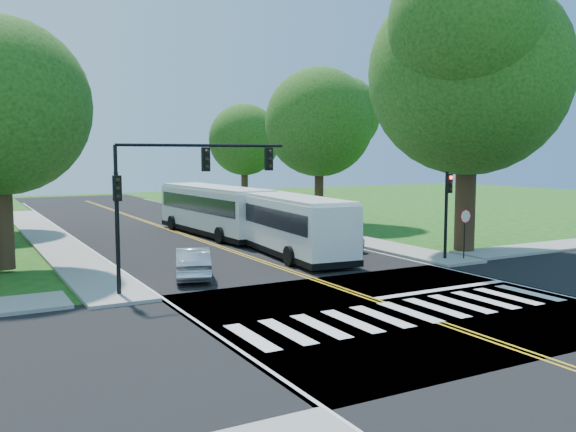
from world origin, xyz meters
TOP-DOWN VIEW (x-y plane):
  - ground at (0.00, 0.00)m, footprint 140.00×140.00m
  - road at (0.00, 18.00)m, footprint 14.00×96.00m
  - cross_road at (0.00, 0.00)m, footprint 60.00×12.00m
  - center_line at (0.00, 22.00)m, footprint 0.36×70.00m
  - edge_line_w at (-6.80, 22.00)m, footprint 0.12×70.00m
  - edge_line_e at (6.80, 22.00)m, footprint 0.12×70.00m
  - crosswalk at (0.00, -0.50)m, footprint 12.60×3.00m
  - stop_bar at (3.50, 1.60)m, footprint 6.60×0.40m
  - sidewalk_nw at (-8.30, 25.00)m, footprint 2.60×40.00m
  - sidewalk_ne at (8.30, 25.00)m, footprint 2.60×40.00m
  - tree_ne_big at (11.00, 8.00)m, footprint 10.80×10.80m
  - tree_west_near at (-11.50, 14.00)m, footprint 8.00×8.00m
  - tree_east_mid at (11.50, 24.00)m, footprint 8.40×8.40m
  - tree_east_far at (12.50, 40.00)m, footprint 7.20×7.20m
  - signal_nw at (-5.86, 6.43)m, footprint 7.15×0.46m
  - signal_ne at (8.20, 6.44)m, footprint 0.30×0.46m
  - stop_sign at (9.00, 5.98)m, footprint 0.76×0.08m
  - bus_lead at (2.26, 12.61)m, footprint 3.80×12.51m
  - bus_follow at (1.71, 21.53)m, footprint 3.55×12.77m
  - hatchback at (-4.52, 8.56)m, footprint 2.64×4.35m
  - suv at (5.50, 12.77)m, footprint 2.96×4.94m
  - dark_sedan at (5.80, 15.19)m, footprint 3.38×5.04m

SIDE VIEW (x-z plane):
  - ground at x=0.00m, z-range 0.00..0.00m
  - road at x=0.00m, z-range 0.00..0.01m
  - cross_road at x=0.00m, z-range 0.00..0.01m
  - center_line at x=0.00m, z-range 0.01..0.02m
  - edge_line_w at x=-6.80m, z-range 0.01..0.02m
  - edge_line_e at x=6.80m, z-range 0.01..0.02m
  - crosswalk at x=0.00m, z-range 0.01..0.02m
  - stop_bar at x=3.50m, z-range 0.01..0.02m
  - sidewalk_nw at x=-8.30m, z-range 0.00..0.15m
  - sidewalk_ne at x=8.30m, z-range 0.00..0.15m
  - suv at x=5.50m, z-range 0.01..1.30m
  - hatchback at x=-4.52m, z-range 0.01..1.36m
  - dark_sedan at x=5.80m, z-range 0.01..1.37m
  - bus_lead at x=2.26m, z-range 0.10..3.29m
  - bus_follow at x=1.71m, z-range 0.10..3.38m
  - stop_sign at x=9.00m, z-range 0.77..3.30m
  - signal_ne at x=8.20m, z-range 0.76..5.16m
  - signal_nw at x=-5.86m, z-range 1.55..7.21m
  - tree_east_far at x=12.50m, z-range 1.69..12.03m
  - tree_west_near at x=-11.50m, z-range 1.83..13.23m
  - tree_east_mid at x=11.50m, z-range 1.89..13.82m
  - tree_ne_big at x=11.00m, z-range 2.17..17.08m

